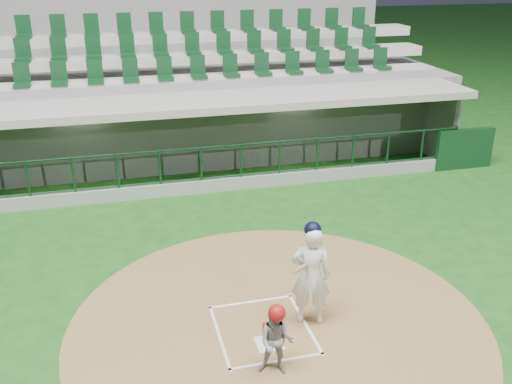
# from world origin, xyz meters

# --- Properties ---
(ground) EXTENTS (120.00, 120.00, 0.00)m
(ground) POSITION_xyz_m (0.00, 0.00, 0.00)
(ground) COLOR #154614
(ground) RESTS_ON ground
(dirt_circle) EXTENTS (7.20, 7.20, 0.01)m
(dirt_circle) POSITION_xyz_m (0.30, -0.20, 0.01)
(dirt_circle) COLOR brown
(dirt_circle) RESTS_ON ground
(home_plate) EXTENTS (0.43, 0.43, 0.02)m
(home_plate) POSITION_xyz_m (0.00, -0.70, 0.02)
(home_plate) COLOR silver
(home_plate) RESTS_ON dirt_circle
(batter_box_chalk) EXTENTS (1.55, 1.80, 0.01)m
(batter_box_chalk) POSITION_xyz_m (0.00, -0.30, 0.02)
(batter_box_chalk) COLOR silver
(batter_box_chalk) RESTS_ON ground
(dugout_structure) EXTENTS (16.40, 3.70, 3.00)m
(dugout_structure) POSITION_xyz_m (0.14, 7.83, 0.96)
(dugout_structure) COLOR slate
(dugout_structure) RESTS_ON ground
(seating_deck) EXTENTS (17.00, 6.72, 5.15)m
(seating_deck) POSITION_xyz_m (0.00, 10.91, 1.42)
(seating_deck) COLOR slate
(seating_deck) RESTS_ON ground
(batter) EXTENTS (0.92, 0.96, 1.90)m
(batter) POSITION_xyz_m (0.83, -0.26, 0.96)
(batter) COLOR white
(batter) RESTS_ON dirt_circle
(catcher) EXTENTS (0.66, 0.59, 1.19)m
(catcher) POSITION_xyz_m (-0.08, -1.36, 0.60)
(catcher) COLOR gray
(catcher) RESTS_ON dirt_circle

